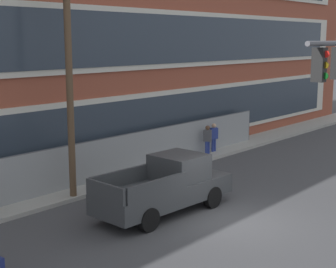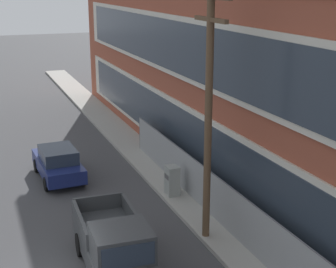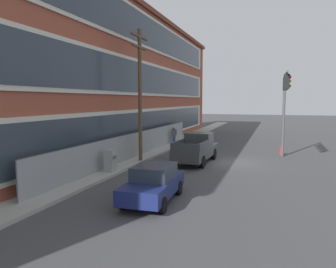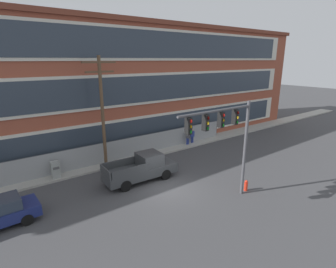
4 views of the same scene
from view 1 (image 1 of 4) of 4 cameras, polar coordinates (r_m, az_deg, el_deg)
name	(u,v)px [view 1 (image 1 of 4)]	position (r m, az deg, el deg)	size (l,w,h in m)	color
ground_plane	(232,221)	(17.96, 7.08, -9.58)	(160.00, 160.00, 0.00)	#424244
sidewalk_building_side	(100,183)	(22.20, -7.56, -5.45)	(80.00, 1.94, 0.16)	#9E9B93
brick_mill_building	(9,39)	(24.99, -17.17, 10.03)	(53.82, 8.83, 12.26)	brown
chain_link_fence	(93,163)	(21.98, -8.36, -3.17)	(24.62, 0.06, 1.95)	gray
pickup_truck_dark_grey	(167,186)	(18.45, -0.12, -5.84)	(5.63, 2.17, 2.02)	#383A3D
utility_pole_near_corner	(69,69)	(19.54, -10.92, 7.07)	(2.65, 0.26, 9.07)	brown
pedestrian_near_cabinet	(207,139)	(27.07, 4.40, -0.55)	(0.36, 0.46, 1.69)	navy
pedestrian_by_fence	(214,137)	(27.77, 5.10, -0.28)	(0.46, 0.37, 1.69)	navy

